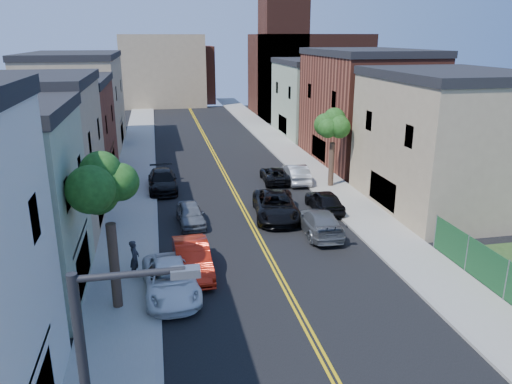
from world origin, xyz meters
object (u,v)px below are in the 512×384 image
red_sedan (192,259)px  dark_car_right_far (275,175)px  grey_car_left (191,214)px  white_pickup (171,280)px  black_car_right (324,201)px  pedestrian_left (135,258)px  black_car_left (163,181)px  grey_car_right (319,222)px  silver_car_right (296,173)px  black_suv_lane (276,206)px

red_sedan → dark_car_right_far: bearing=60.2°
grey_car_left → white_pickup: bearing=-103.6°
black_car_right → pedestrian_left: size_ratio=2.32×
black_car_left → grey_car_right: black_car_left is taller
black_car_left → grey_car_right: size_ratio=1.03×
grey_car_right → pedestrian_left: bearing=21.7°
silver_car_right → black_suv_lane: (-3.66, -7.84, 0.06)m
red_sedan → silver_car_right: (9.81, 15.01, -0.04)m
white_pickup → pedestrian_left: (-1.69, 1.98, 0.36)m
black_car_left → silver_car_right: black_car_left is taller
grey_car_right → silver_car_right: (1.69, 11.18, 0.01)m
dark_car_right_far → white_pickup: bearing=65.1°
red_sedan → grey_car_right: red_sedan is taller
black_car_left → silver_car_right: (11.00, 0.03, -0.01)m
red_sedan → dark_car_right_far: (8.11, 15.45, -0.18)m
black_car_right → black_suv_lane: (-3.66, -0.61, 0.08)m
silver_car_right → white_pickup: bearing=60.6°
white_pickup → black_car_left: size_ratio=0.98×
dark_car_right_far → black_car_right: bearing=105.7°
red_sedan → grey_car_right: size_ratio=0.94×
white_pickup → grey_car_left: (1.62, 8.98, -0.05)m
pedestrian_left → dark_car_right_far: bearing=-25.4°
silver_car_right → grey_car_right: bearing=84.9°
white_pickup → grey_car_left: white_pickup is taller
black_car_right → black_suv_lane: 3.71m
white_pickup → black_car_left: (0.00, 16.95, 0.04)m
black_suv_lane → pedestrian_left: (-9.03, -7.16, 0.27)m
red_sedan → black_car_left: red_sedan is taller
white_pickup → red_sedan: bearing=55.4°
white_pickup → grey_car_left: 9.13m
silver_car_right → red_sedan: bearing=60.3°
black_suv_lane → grey_car_right: bearing=-52.4°
silver_car_right → dark_car_right_far: silver_car_right is taller
grey_car_left → pedestrian_left: (-3.31, -7.00, 0.41)m
white_pickup → dark_car_right_far: bearing=58.5°
silver_car_right → pedestrian_left: pedestrian_left is taller
grey_car_left → black_car_left: 8.13m
white_pickup → black_suv_lane: size_ratio=0.89×
grey_car_left → pedestrian_left: bearing=-118.7°
black_suv_lane → pedestrian_left: size_ratio=3.15×
black_car_left → dark_car_right_far: 9.31m
black_car_left → black_suv_lane: black_suv_lane is taller
black_suv_lane → black_car_right: bearing=16.4°
pedestrian_left → white_pickup: bearing=-129.5°
red_sedan → black_car_left: 15.03m
grey_car_right → silver_car_right: size_ratio=1.13×
pedestrian_left → black_car_right: bearing=-48.5°
black_car_left → pedestrian_left: pedestrian_left is taller
black_car_right → pedestrian_left: bearing=30.7°
grey_car_right → dark_car_right_far: bearing=-87.4°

